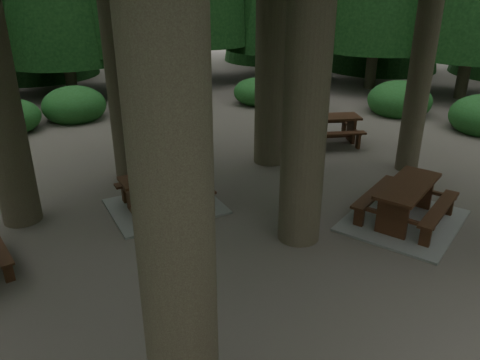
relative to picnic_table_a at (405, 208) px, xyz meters
name	(u,v)px	position (x,y,z in m)	size (l,w,h in m)	color
ground	(269,251)	(-3.21, 0.26, -0.32)	(80.00, 80.00, 0.00)	#595248
picnic_table_a	(405,208)	(0.00, 0.00, 0.00)	(3.33, 3.13, 0.89)	gray
picnic_table_c	(165,196)	(-4.43, 2.95, -0.03)	(2.50, 2.09, 0.83)	gray
picnic_table_d	(327,125)	(1.64, 5.08, 0.26)	(2.42, 2.17, 0.87)	#381E10
shrub_ring	(281,209)	(-2.50, 1.01, 0.08)	(23.86, 24.64, 1.49)	#255F20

